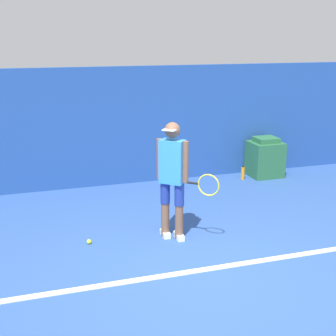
# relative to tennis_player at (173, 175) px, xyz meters

# --- Properties ---
(ground_plane) EXTENTS (24.00, 24.00, 0.00)m
(ground_plane) POSITION_rel_tennis_player_xyz_m (0.03, -1.18, -0.96)
(ground_plane) COLOR #2D5193
(back_wall) EXTENTS (24.00, 0.10, 2.31)m
(back_wall) POSITION_rel_tennis_player_xyz_m (0.03, 2.82, 0.19)
(back_wall) COLOR #234C99
(back_wall) RESTS_ON ground_plane
(court_baseline) EXTENTS (21.60, 0.10, 0.01)m
(court_baseline) POSITION_rel_tennis_player_xyz_m (0.03, -1.06, -0.95)
(court_baseline) COLOR white
(court_baseline) RESTS_ON ground_plane
(tennis_player) EXTENTS (0.73, 0.66, 1.72)m
(tennis_player) POSITION_rel_tennis_player_xyz_m (0.00, 0.00, 0.00)
(tennis_player) COLOR brown
(tennis_player) RESTS_ON ground_plane
(tennis_ball) EXTENTS (0.07, 0.07, 0.07)m
(tennis_ball) POSITION_rel_tennis_player_xyz_m (-1.21, 0.15, -0.92)
(tennis_ball) COLOR #D1E533
(tennis_ball) RESTS_ON ground_plane
(covered_chair) EXTENTS (0.65, 0.61, 0.83)m
(covered_chair) POSITION_rel_tennis_player_xyz_m (2.83, 2.41, -0.57)
(covered_chair) COLOR #28663D
(covered_chair) RESTS_ON ground_plane
(water_bottle) EXTENTS (0.07, 0.07, 0.28)m
(water_bottle) POSITION_rel_tennis_player_xyz_m (2.28, 2.31, -0.83)
(water_bottle) COLOR orange
(water_bottle) RESTS_ON ground_plane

